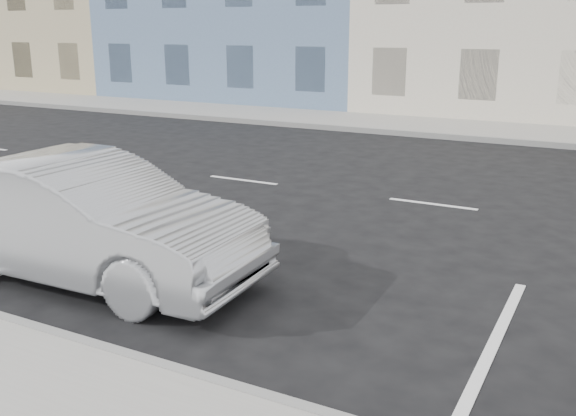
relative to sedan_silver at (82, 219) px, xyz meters
The scene contains 4 objects.
ground 7.42m from the sedan_silver, 48.08° to the left, with size 120.00×120.00×0.00m, color black.
sidewalk_far 14.21m from the sedan_silver, 90.29° to the left, with size 80.00×3.40×0.15m, color gray.
curb_far 12.51m from the sedan_silver, 90.32° to the left, with size 80.00×0.12×0.16m, color gray.
sedan_silver is the anchor object (origin of this frame).
Camera 1 is at (0.90, -11.03, 3.06)m, focal length 40.00 mm.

